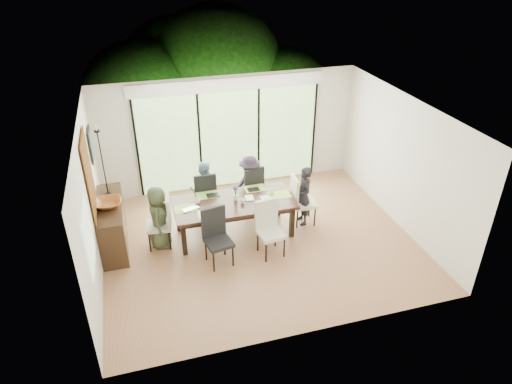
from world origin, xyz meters
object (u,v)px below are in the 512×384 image
object	(u,v)px
laptop	(192,210)
chair_right_end	(304,200)
cup_a	(197,201)
sideboard	(112,224)
vase	(236,197)
table_top	(234,203)
person_far_right	(250,183)
person_right_end	(304,196)
chair_far_right	(249,187)
chair_near_right	(271,230)
cup_b	(242,201)
chair_far_left	(204,193)
chair_near_left	(219,239)
person_far_left	(204,190)
bowl	(108,203)
person_left_end	(159,217)
cup_c	(271,192)
chair_left_end	(158,222)

from	to	relation	value
laptop	chair_right_end	bearing A→B (deg)	-15.80
cup_a	sideboard	distance (m)	1.69
cup_a	vase	bearing A→B (deg)	-7.59
table_top	person_far_right	bearing A→B (deg)	56.47
table_top	person_right_end	xyz separation A→B (m)	(1.48, 0.00, -0.07)
chair_far_right	sideboard	world-z (taller)	chair_far_right
chair_near_right	person_right_end	distance (m)	1.31
cup_b	chair_far_left	bearing A→B (deg)	122.28
chair_near_left	person_far_left	size ratio (longest dim) A/B	0.85
chair_right_end	vase	distance (m)	1.47
person_right_end	bowl	world-z (taller)	person_right_end
person_left_end	cup_c	xyz separation A→B (m)	(2.28, 0.10, 0.15)
chair_far_left	chair_far_right	world-z (taller)	same
person_right_end	cup_b	size ratio (longest dim) A/B	12.90
cup_b	vase	bearing A→B (deg)	123.69
sideboard	cup_a	bearing A→B (deg)	-4.23
cup_a	cup_b	world-z (taller)	cup_a
chair_near_left	chair_right_end	bearing A→B (deg)	12.78
person_far_right	cup_b	world-z (taller)	person_far_right
vase	cup_a	world-z (taller)	vase
table_top	person_far_left	size ratio (longest dim) A/B	1.86
chair_right_end	cup_c	world-z (taller)	chair_right_end
cup_a	bowl	world-z (taller)	bowl
cup_c	person_right_end	bearing A→B (deg)	-8.37
chair_near_right	sideboard	distance (m)	3.08
person_far_left	cup_b	xyz separation A→B (m)	(0.60, -0.93, 0.15)
sideboard	bowl	distance (m)	0.54
chair_far_left	sideboard	bearing A→B (deg)	16.43
person_right_end	cup_b	bearing A→B (deg)	-85.35
chair_far_right	cup_c	world-z (taller)	chair_far_right
cup_a	cup_c	size ratio (longest dim) A/B	1.00
cup_c	cup_a	bearing A→B (deg)	178.09
chair_far_left	cup_a	distance (m)	0.78
chair_right_end	cup_b	size ratio (longest dim) A/B	11.00
person_left_end	bowl	xyz separation A→B (m)	(-0.88, 0.17, 0.35)
person_right_end	laptop	size ratio (longest dim) A/B	3.91
chair_far_right	bowl	world-z (taller)	chair_far_right
vase	bowl	distance (m)	2.42
person_far_left	cup_c	world-z (taller)	person_far_left
table_top	sideboard	world-z (taller)	sideboard
cup_c	person_left_end	bearing A→B (deg)	-177.49
person_left_end	person_right_end	xyz separation A→B (m)	(2.96, 0.00, 0.00)
chair_left_end	bowl	bearing A→B (deg)	-95.28
chair_far_left	chair_near_left	bearing A→B (deg)	87.90
chair_right_end	bowl	size ratio (longest dim) A/B	2.21
laptop	cup_c	distance (m)	1.66
chair_right_end	bowl	distance (m)	3.88
chair_far_left	cup_a	world-z (taller)	chair_far_left
chair_far_right	person_far_left	distance (m)	1.00
cup_a	cup_c	distance (m)	1.50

